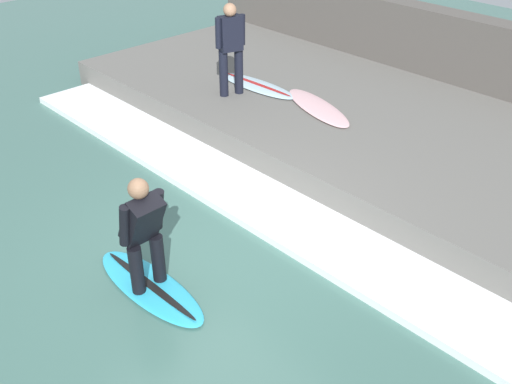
{
  "coord_description": "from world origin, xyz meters",
  "views": [
    {
      "loc": [
        -3.66,
        -4.63,
        4.68
      ],
      "look_at": [
        0.76,
        0.0,
        0.7
      ],
      "focal_mm": 42.0,
      "sensor_mm": 36.0,
      "label": 1
    }
  ],
  "objects_px": {
    "surfboard_riding": "(150,287)",
    "surfboard_waiting_near": "(257,86)",
    "surfer_riding": "(143,229)",
    "surfboard_spare": "(318,107)",
    "surfer_waiting_near": "(231,45)"
  },
  "relations": [
    {
      "from": "surfer_waiting_near",
      "to": "surfboard_spare",
      "type": "relative_size",
      "value": 0.87
    },
    {
      "from": "surfer_riding",
      "to": "surfboard_waiting_near",
      "type": "bearing_deg",
      "value": 32.19
    },
    {
      "from": "surfboard_waiting_near",
      "to": "surfboard_spare",
      "type": "relative_size",
      "value": 0.97
    },
    {
      "from": "surfer_waiting_near",
      "to": "surfboard_waiting_near",
      "type": "distance_m",
      "value": 1.05
    },
    {
      "from": "surfer_riding",
      "to": "surfer_waiting_near",
      "type": "xyz_separation_m",
      "value": [
        3.85,
        2.86,
        0.54
      ]
    },
    {
      "from": "surfer_riding",
      "to": "surfer_waiting_near",
      "type": "bearing_deg",
      "value": 36.59
    },
    {
      "from": "surfboard_riding",
      "to": "surfboard_waiting_near",
      "type": "bearing_deg",
      "value": 32.19
    },
    {
      "from": "surfboard_riding",
      "to": "surfboard_waiting_near",
      "type": "xyz_separation_m",
      "value": [
        4.41,
        2.78,
        0.49
      ]
    },
    {
      "from": "surfboard_waiting_near",
      "to": "surfboard_riding",
      "type": "bearing_deg",
      "value": -147.81
    },
    {
      "from": "surfboard_spare",
      "to": "surfer_riding",
      "type": "bearing_deg",
      "value": -163.19
    },
    {
      "from": "surfboard_riding",
      "to": "surfer_riding",
      "type": "height_order",
      "value": "surfer_riding"
    },
    {
      "from": "surfboard_riding",
      "to": "surfboard_spare",
      "type": "bearing_deg",
      "value": 16.81
    },
    {
      "from": "surfboard_riding",
      "to": "surfer_riding",
      "type": "relative_size",
      "value": 1.28
    },
    {
      "from": "surfer_waiting_near",
      "to": "surfboard_spare",
      "type": "bearing_deg",
      "value": -67.41
    },
    {
      "from": "surfer_waiting_near",
      "to": "surfboard_spare",
      "type": "height_order",
      "value": "surfer_waiting_near"
    }
  ]
}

